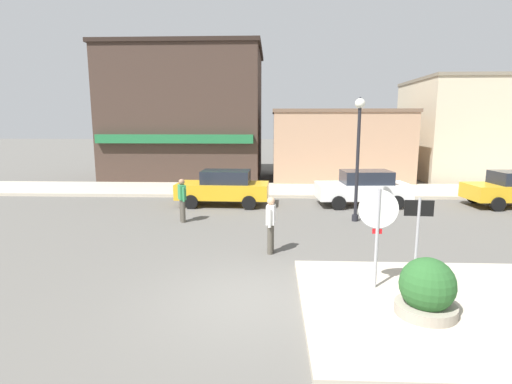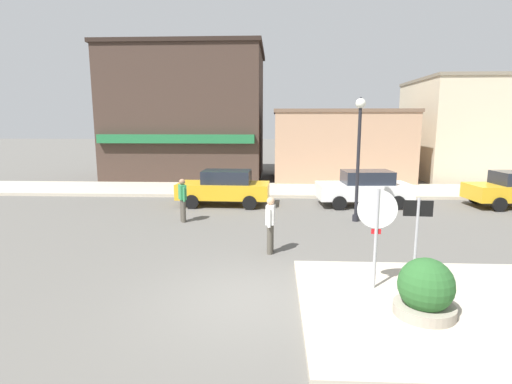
{
  "view_description": "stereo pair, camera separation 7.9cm",
  "coord_description": "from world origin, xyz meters",
  "px_view_note": "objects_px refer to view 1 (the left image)",
  "views": [
    {
      "loc": [
        0.44,
        -7.74,
        3.65
      ],
      "look_at": [
        -0.07,
        4.5,
        1.5
      ],
      "focal_mm": 28.0,
      "sensor_mm": 36.0,
      "label": 1
    },
    {
      "loc": [
        0.52,
        -7.74,
        3.65
      ],
      "look_at": [
        -0.07,
        4.5,
        1.5
      ],
      "focal_mm": 28.0,
      "sensor_mm": 36.0,
      "label": 2
    }
  ],
  "objects_px": {
    "stop_sign": "(378,225)",
    "lamp_post": "(358,142)",
    "parked_car_second": "(363,188)",
    "parked_car_nearest": "(224,187)",
    "pedestrian_crossing_far": "(271,223)",
    "pedestrian_crossing_near": "(182,199)",
    "planter": "(427,293)",
    "one_way_sign": "(417,234)"
  },
  "relations": [
    {
      "from": "stop_sign",
      "to": "planter",
      "type": "bearing_deg",
      "value": -62.08
    },
    {
      "from": "parked_car_second",
      "to": "pedestrian_crossing_far",
      "type": "distance_m",
      "value": 7.81
    },
    {
      "from": "one_way_sign",
      "to": "planter",
      "type": "distance_m",
      "value": 1.5
    },
    {
      "from": "pedestrian_crossing_near",
      "to": "parked_car_second",
      "type": "bearing_deg",
      "value": 23.97
    },
    {
      "from": "lamp_post",
      "to": "parked_car_second",
      "type": "height_order",
      "value": "lamp_post"
    },
    {
      "from": "stop_sign",
      "to": "parked_car_second",
      "type": "height_order",
      "value": "stop_sign"
    },
    {
      "from": "lamp_post",
      "to": "parked_car_second",
      "type": "bearing_deg",
      "value": 72.4
    },
    {
      "from": "stop_sign",
      "to": "lamp_post",
      "type": "bearing_deg",
      "value": 82.16
    },
    {
      "from": "one_way_sign",
      "to": "pedestrian_crossing_far",
      "type": "bearing_deg",
      "value": 140.51
    },
    {
      "from": "one_way_sign",
      "to": "lamp_post",
      "type": "distance_m",
      "value": 6.61
    },
    {
      "from": "one_way_sign",
      "to": "lamp_post",
      "type": "relative_size",
      "value": 0.46
    },
    {
      "from": "parked_car_nearest",
      "to": "pedestrian_crossing_far",
      "type": "height_order",
      "value": "pedestrian_crossing_far"
    },
    {
      "from": "stop_sign",
      "to": "lamp_post",
      "type": "distance_m",
      "value": 6.69
    },
    {
      "from": "stop_sign",
      "to": "pedestrian_crossing_far",
      "type": "xyz_separation_m",
      "value": [
        -2.24,
        2.62,
        -0.65
      ]
    },
    {
      "from": "parked_car_nearest",
      "to": "pedestrian_crossing_far",
      "type": "distance_m",
      "value": 6.86
    },
    {
      "from": "planter",
      "to": "parked_car_nearest",
      "type": "bearing_deg",
      "value": 115.83
    },
    {
      "from": "one_way_sign",
      "to": "parked_car_second",
      "type": "xyz_separation_m",
      "value": [
        0.93,
        9.25,
        -0.52
      ]
    },
    {
      "from": "lamp_post",
      "to": "stop_sign",
      "type": "bearing_deg",
      "value": -97.84
    },
    {
      "from": "one_way_sign",
      "to": "pedestrian_crossing_near",
      "type": "height_order",
      "value": "one_way_sign"
    },
    {
      "from": "one_way_sign",
      "to": "parked_car_nearest",
      "type": "bearing_deg",
      "value": 119.94
    },
    {
      "from": "one_way_sign",
      "to": "parked_car_second",
      "type": "distance_m",
      "value": 9.31
    },
    {
      "from": "parked_car_second",
      "to": "one_way_sign",
      "type": "bearing_deg",
      "value": -95.77
    },
    {
      "from": "stop_sign",
      "to": "parked_car_second",
      "type": "xyz_separation_m",
      "value": [
        1.79,
        9.31,
        -0.71
      ]
    },
    {
      "from": "stop_sign",
      "to": "pedestrian_crossing_far",
      "type": "bearing_deg",
      "value": 130.57
    },
    {
      "from": "parked_car_nearest",
      "to": "one_way_sign",
      "type": "bearing_deg",
      "value": -60.06
    },
    {
      "from": "pedestrian_crossing_far",
      "to": "planter",
      "type": "bearing_deg",
      "value": -52.99
    },
    {
      "from": "planter",
      "to": "parked_car_second",
      "type": "height_order",
      "value": "parked_car_second"
    },
    {
      "from": "parked_car_nearest",
      "to": "lamp_post",
      "type": "bearing_deg",
      "value": -26.86
    },
    {
      "from": "stop_sign",
      "to": "lamp_post",
      "type": "relative_size",
      "value": 0.51
    },
    {
      "from": "planter",
      "to": "parked_car_nearest",
      "type": "relative_size",
      "value": 0.3
    },
    {
      "from": "one_way_sign",
      "to": "pedestrian_crossing_near",
      "type": "bearing_deg",
      "value": 136.78
    },
    {
      "from": "stop_sign",
      "to": "lamp_post",
      "type": "xyz_separation_m",
      "value": [
        0.89,
        6.48,
        1.44
      ]
    },
    {
      "from": "parked_car_second",
      "to": "pedestrian_crossing_near",
      "type": "bearing_deg",
      "value": -156.03
    },
    {
      "from": "stop_sign",
      "to": "parked_car_nearest",
      "type": "distance_m",
      "value": 10.16
    },
    {
      "from": "one_way_sign",
      "to": "lamp_post",
      "type": "height_order",
      "value": "lamp_post"
    },
    {
      "from": "pedestrian_crossing_near",
      "to": "planter",
      "type": "bearing_deg",
      "value": -49.7
    },
    {
      "from": "planter",
      "to": "lamp_post",
      "type": "height_order",
      "value": "lamp_post"
    },
    {
      "from": "pedestrian_crossing_near",
      "to": "pedestrian_crossing_far",
      "type": "bearing_deg",
      "value": -46.39
    },
    {
      "from": "planter",
      "to": "lamp_post",
      "type": "relative_size",
      "value": 0.27
    },
    {
      "from": "planter",
      "to": "pedestrian_crossing_far",
      "type": "distance_m",
      "value": 4.79
    },
    {
      "from": "lamp_post",
      "to": "pedestrian_crossing_far",
      "type": "distance_m",
      "value": 5.39
    },
    {
      "from": "parked_car_nearest",
      "to": "pedestrian_crossing_far",
      "type": "xyz_separation_m",
      "value": [
        2.12,
        -6.52,
        0.06
      ]
    }
  ]
}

